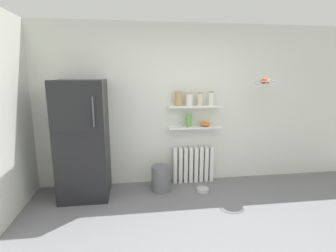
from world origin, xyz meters
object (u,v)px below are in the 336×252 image
(storage_jar_1, at_px, (189,99))
(shelf_bowl, at_px, (205,124))
(refrigerator, at_px, (83,140))
(storage_jar_2, at_px, (200,99))
(trash_bin, at_px, (161,178))
(radiator, at_px, (193,164))
(storage_jar_3, at_px, (211,98))
(pet_food_bowl, at_px, (203,190))
(vase, at_px, (189,121))
(storage_jar_0, at_px, (178,99))
(hanging_fruit_basket, at_px, (265,82))

(storage_jar_1, bearing_deg, shelf_bowl, 0.00)
(refrigerator, bearing_deg, storage_jar_1, 8.11)
(storage_jar_2, height_order, trash_bin, storage_jar_2)
(radiator, xyz_separation_m, trash_bin, (-0.58, -0.27, -0.10))
(storage_jar_3, bearing_deg, pet_food_bowl, -119.10)
(refrigerator, distance_m, vase, 1.66)
(shelf_bowl, bearing_deg, storage_jar_0, 180.00)
(refrigerator, height_order, radiator, refrigerator)
(vase, relative_size, trash_bin, 0.50)
(storage_jar_3, distance_m, hanging_fruit_basket, 0.85)
(storage_jar_1, distance_m, hanging_fruit_basket, 1.18)
(radiator, height_order, shelf_bowl, shelf_bowl)
(refrigerator, relative_size, storage_jar_1, 8.44)
(storage_jar_0, distance_m, hanging_fruit_basket, 1.35)
(refrigerator, distance_m, storage_jar_3, 2.09)
(storage_jar_2, height_order, shelf_bowl, storage_jar_2)
(hanging_fruit_basket, bearing_deg, vase, 167.07)
(refrigerator, relative_size, storage_jar_0, 7.55)
(shelf_bowl, distance_m, pet_food_bowl, 1.06)
(storage_jar_3, bearing_deg, refrigerator, -173.35)
(storage_jar_1, xyz_separation_m, storage_jar_3, (0.36, 0.00, 0.01))
(pet_food_bowl, bearing_deg, shelf_bowl, 72.46)
(radiator, relative_size, vase, 3.45)
(vase, bearing_deg, refrigerator, -171.86)
(radiator, xyz_separation_m, storage_jar_3, (0.27, -0.03, 1.12))
(radiator, distance_m, shelf_bowl, 0.73)
(refrigerator, xyz_separation_m, storage_jar_2, (1.82, 0.23, 0.55))
(refrigerator, distance_m, storage_jar_0, 1.58)
(storage_jar_0, relative_size, hanging_fruit_basket, 0.70)
(radiator, xyz_separation_m, shelf_bowl, (0.18, -0.03, 0.71))
(storage_jar_1, distance_m, storage_jar_2, 0.18)
(radiator, relative_size, storage_jar_0, 3.00)
(storage_jar_0, distance_m, shelf_bowl, 0.62)
(storage_jar_2, bearing_deg, storage_jar_1, 180.00)
(refrigerator, height_order, storage_jar_3, refrigerator)
(storage_jar_0, distance_m, trash_bin, 1.29)
(hanging_fruit_basket, bearing_deg, storage_jar_1, 166.99)
(refrigerator, xyz_separation_m, vase, (1.63, 0.23, 0.20))
(storage_jar_0, xyz_separation_m, vase, (0.17, -0.00, -0.36))
(radiator, bearing_deg, vase, -162.91)
(refrigerator, distance_m, pet_food_bowl, 1.99)
(trash_bin, bearing_deg, storage_jar_0, 38.24)
(storage_jar_1, distance_m, vase, 0.35)
(storage_jar_3, xyz_separation_m, shelf_bowl, (-0.09, -0.00, -0.42))
(shelf_bowl, height_order, trash_bin, shelf_bowl)
(storage_jar_2, distance_m, shelf_bowl, 0.42)
(radiator, distance_m, storage_jar_1, 1.12)
(refrigerator, bearing_deg, hanging_fruit_basket, -0.54)
(storage_jar_2, distance_m, pet_food_bowl, 1.44)
(refrigerator, height_order, storage_jar_1, refrigerator)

